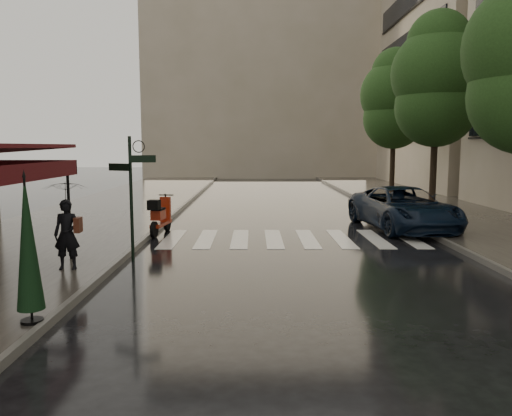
{
  "coord_description": "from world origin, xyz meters",
  "views": [
    {
      "loc": [
        1.8,
        -9.24,
        2.85
      ],
      "look_at": [
        1.88,
        2.5,
        1.4
      ],
      "focal_mm": 35.0,
      "sensor_mm": 36.0,
      "label": 1
    }
  ],
  "objects_px": {
    "parasol_front": "(28,244)",
    "parked_car": "(403,208)",
    "scooter": "(160,217)",
    "pedestrian_with_umbrella": "(66,198)"
  },
  "relations": [
    {
      "from": "parasol_front",
      "to": "parked_car",
      "type": "bearing_deg",
      "value": 47.74
    },
    {
      "from": "parked_car",
      "to": "scooter",
      "type": "bearing_deg",
      "value": 179.24
    },
    {
      "from": "pedestrian_with_umbrella",
      "to": "scooter",
      "type": "distance_m",
      "value": 5.32
    },
    {
      "from": "pedestrian_with_umbrella",
      "to": "scooter",
      "type": "height_order",
      "value": "pedestrian_with_umbrella"
    },
    {
      "from": "pedestrian_with_umbrella",
      "to": "parasol_front",
      "type": "relative_size",
      "value": 1.03
    },
    {
      "from": "pedestrian_with_umbrella",
      "to": "parasol_front",
      "type": "xyz_separation_m",
      "value": [
        0.68,
        -3.43,
        -0.35
      ]
    },
    {
      "from": "parked_car",
      "to": "parasol_front",
      "type": "height_order",
      "value": "parasol_front"
    },
    {
      "from": "scooter",
      "to": "parked_car",
      "type": "height_order",
      "value": "parked_car"
    },
    {
      "from": "pedestrian_with_umbrella",
      "to": "parked_car",
      "type": "relative_size",
      "value": 0.46
    },
    {
      "from": "pedestrian_with_umbrella",
      "to": "parked_car",
      "type": "bearing_deg",
      "value": 30.39
    }
  ]
}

